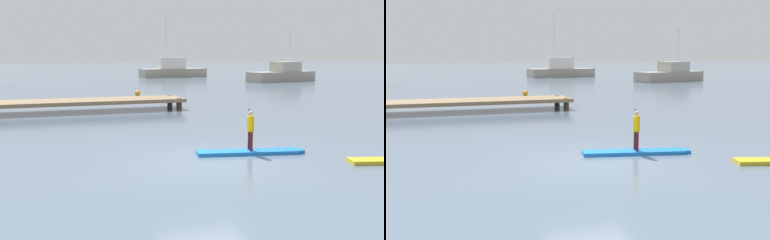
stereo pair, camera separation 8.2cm
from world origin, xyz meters
TOP-DOWN VIEW (x-y plane):
  - ground_plane at (0.00, 0.00)m, footprint 240.00×240.00m
  - paddleboard_near at (1.49, 0.48)m, footprint 3.15×1.15m
  - paddler_child_solo at (1.49, 0.49)m, footprint 0.24×0.40m
  - fishing_boat_green_midground at (19.70, 30.88)m, footprint 7.83×4.26m
  - motor_boat_small_navy at (11.44, 42.18)m, footprint 7.94×3.19m
  - floating_dock at (-3.47, 12.03)m, footprint 12.86×2.29m
  - mooring_buoy_mid at (2.26, 19.22)m, footprint 0.38×0.38m

SIDE VIEW (x-z plane):
  - ground_plane at x=0.00m, z-range 0.00..0.00m
  - paddleboard_near at x=1.49m, z-range 0.00..0.10m
  - mooring_buoy_mid at x=2.26m, z-range 0.00..0.38m
  - floating_dock at x=-3.47m, z-range 0.19..0.77m
  - fishing_boat_green_midground at x=19.70m, z-range -1.95..3.39m
  - paddler_child_solo at x=1.49m, z-range 0.15..1.33m
  - motor_boat_small_navy at x=11.44m, z-range -2.88..4.53m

